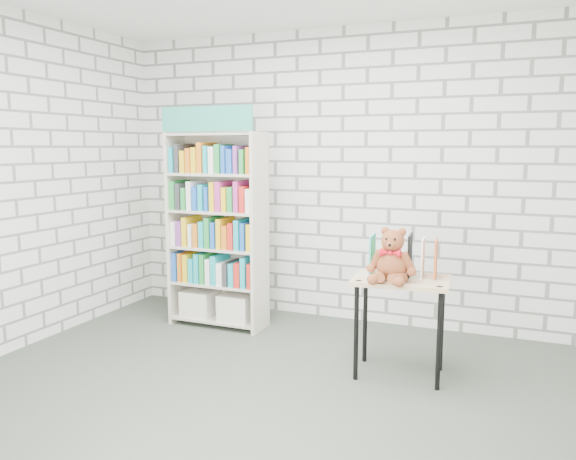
% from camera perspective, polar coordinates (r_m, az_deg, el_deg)
% --- Properties ---
extents(ground, '(4.50, 4.50, 0.00)m').
position_cam_1_polar(ground, '(3.95, -3.66, -16.87)').
color(ground, '#3E473C').
rests_on(ground, ground).
extents(room_shell, '(4.52, 4.02, 2.81)m').
position_cam_1_polar(room_shell, '(3.57, -3.93, 9.98)').
color(room_shell, silver).
rests_on(room_shell, ground).
extents(bookshelf, '(0.91, 0.35, 2.04)m').
position_cam_1_polar(bookshelf, '(5.30, -7.15, 0.18)').
color(bookshelf, beige).
rests_on(bookshelf, ground).
extents(display_table, '(0.72, 0.53, 0.74)m').
position_cam_1_polar(display_table, '(4.21, 11.39, -6.18)').
color(display_table, tan).
rests_on(display_table, ground).
extents(table_books, '(0.49, 0.25, 0.29)m').
position_cam_1_polar(table_books, '(4.27, 11.66, -2.61)').
color(table_books, '#2BBBB8').
rests_on(table_books, display_table).
extents(teddy_bear, '(0.36, 0.33, 0.38)m').
position_cam_1_polar(teddy_bear, '(4.06, 10.49, -2.99)').
color(teddy_bear, brown).
rests_on(teddy_bear, display_table).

